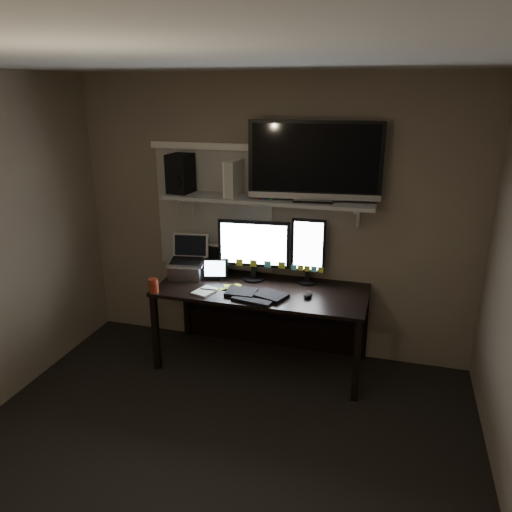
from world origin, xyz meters
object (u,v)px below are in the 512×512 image
(cup, at_px, (154,286))
(tablet, at_px, (215,269))
(tv, at_px, (315,162))
(speaker, at_px, (181,173))
(desk, at_px, (265,302))
(monitor_portrait, at_px, (308,251))
(keyboard, at_px, (256,294))
(mouse, at_px, (308,295))
(monitor_landscape, at_px, (254,250))
(laptop, at_px, (186,258))
(game_console, at_px, (234,178))

(cup, bearing_deg, tablet, 46.62)
(cup, xyz_separation_m, tv, (1.24, 0.52, 1.01))
(cup, xyz_separation_m, speaker, (0.05, 0.54, 0.86))
(cup, bearing_deg, speaker, 84.47)
(desk, bearing_deg, tablet, -176.48)
(cup, relative_size, tv, 0.11)
(monitor_portrait, xyz_separation_m, keyboard, (-0.35, -0.41, -0.28))
(monitor_portrait, distance_m, mouse, 0.43)
(cup, bearing_deg, mouse, 11.06)
(monitor_landscape, distance_m, laptop, 0.62)
(game_console, bearing_deg, tv, 5.61)
(laptop, bearing_deg, keyboard, -27.79)
(mouse, xyz_separation_m, tv, (-0.03, 0.27, 1.05))
(monitor_landscape, height_order, laptop, monitor_landscape)
(keyboard, height_order, tablet, tablet)
(mouse, bearing_deg, tablet, 175.47)
(monitor_portrait, bearing_deg, cup, -155.70)
(keyboard, distance_m, mouse, 0.43)
(desk, relative_size, monitor_landscape, 2.83)
(laptop, bearing_deg, monitor_portrait, -0.56)
(monitor_landscape, bearing_deg, tv, -4.74)
(mouse, height_order, cup, cup)
(desk, relative_size, speaker, 5.28)
(monitor_portrait, relative_size, tablet, 2.67)
(desk, xyz_separation_m, cup, (-0.85, -0.45, 0.24))
(desk, bearing_deg, mouse, -25.80)
(keyboard, distance_m, tablet, 0.53)
(monitor_landscape, relative_size, mouse, 5.85)
(mouse, bearing_deg, desk, 160.95)
(keyboard, xyz_separation_m, laptop, (-0.72, 0.24, 0.17))
(monitor_portrait, bearing_deg, tv, -53.82)
(desk, distance_m, keyboard, 0.35)
(keyboard, height_order, game_console, game_console)
(desk, relative_size, game_console, 5.92)
(monitor_portrait, distance_m, cup, 1.35)
(speaker, bearing_deg, monitor_landscape, 3.40)
(laptop, bearing_deg, speaker, 109.93)
(desk, distance_m, monitor_landscape, 0.48)
(keyboard, distance_m, game_console, 1.01)
(tv, height_order, game_console, tv)
(monitor_landscape, bearing_deg, tablet, -169.00)
(monitor_landscape, height_order, keyboard, monitor_landscape)
(desk, xyz_separation_m, mouse, (0.42, -0.20, 0.20))
(monitor_portrait, bearing_deg, laptop, -172.22)
(desk, distance_m, laptop, 0.81)
(cup, xyz_separation_m, game_console, (0.54, 0.54, 0.84))
(keyboard, xyz_separation_m, tablet, (-0.45, 0.26, 0.08))
(laptop, relative_size, speaker, 1.09)
(monitor_portrait, bearing_deg, desk, -162.59)
(desk, distance_m, tv, 1.31)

